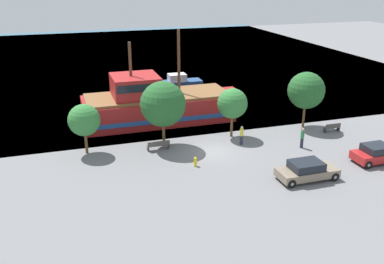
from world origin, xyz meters
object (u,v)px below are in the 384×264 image
at_px(parked_car_curb_front, 307,170).
at_px(pedestrian_walking_near, 302,138).
at_px(parked_car_curb_mid, 377,154).
at_px(moored_boat_dockside, 180,83).
at_px(pirate_ship, 156,104).
at_px(pedestrian_walking_far, 242,135).
at_px(fire_hydrant, 195,161).
at_px(bench_promenade_west, 159,145).
at_px(bench_promenade_east, 332,128).

bearing_deg(parked_car_curb_front, pedestrian_walking_near, 62.17).
bearing_deg(parked_car_curb_mid, moored_boat_dockside, 108.09).
bearing_deg(pirate_ship, pedestrian_walking_far, -56.31).
xyz_separation_m(fire_hydrant, pedestrian_walking_far, (5.25, 3.01, 0.47)).
bearing_deg(bench_promenade_west, parked_car_curb_mid, -25.39).
bearing_deg(pedestrian_walking_near, fire_hydrant, -175.59).
height_order(parked_car_curb_mid, bench_promenade_west, parked_car_curb_mid).
distance_m(parked_car_curb_front, parked_car_curb_mid, 7.07).
distance_m(pirate_ship, parked_car_curb_mid, 21.09).
bearing_deg(pedestrian_walking_far, bench_promenade_west, 172.20).
bearing_deg(bench_promenade_west, pirate_ship, 78.14).
bearing_deg(pedestrian_walking_near, pedestrian_walking_far, 154.60).
distance_m(parked_car_curb_mid, bench_promenade_west, 17.88).
relative_size(fire_hydrant, pedestrian_walking_far, 0.44).
xyz_separation_m(pedestrian_walking_near, pedestrian_walking_far, (-4.73, 2.24, -0.05)).
distance_m(parked_car_curb_mid, pedestrian_walking_far, 11.10).
bearing_deg(parked_car_curb_front, moored_boat_dockside, 93.65).
relative_size(pirate_ship, bench_promenade_west, 8.40).
bearing_deg(parked_car_curb_front, pedestrian_walking_far, 103.73).
bearing_deg(pedestrian_walking_near, bench_promenade_west, 164.90).
bearing_deg(fire_hydrant, pedestrian_walking_far, 29.86).
xyz_separation_m(moored_boat_dockside, fire_hydrant, (-5.35, -23.20, -0.33)).
distance_m(moored_boat_dockside, fire_hydrant, 23.81).
relative_size(pirate_ship, parked_car_curb_front, 3.63).
bearing_deg(bench_promenade_west, parked_car_curb_front, -43.38).
xyz_separation_m(bench_promenade_east, pedestrian_walking_far, (-9.59, -0.33, 0.45)).
xyz_separation_m(moored_boat_dockside, bench_promenade_west, (-7.38, -19.19, -0.29)).
height_order(pirate_ship, pedestrian_walking_far, pirate_ship).
distance_m(moored_boat_dockside, pedestrian_walking_near, 22.90).
relative_size(bench_promenade_east, pedestrian_walking_far, 0.94).
xyz_separation_m(parked_car_curb_front, bench_promenade_west, (-9.15, 8.65, -0.26)).
height_order(parked_car_curb_front, bench_promenade_west, parked_car_curb_front).
height_order(parked_car_curb_mid, fire_hydrant, parked_car_curb_mid).
xyz_separation_m(parked_car_curb_mid, pedestrian_walking_far, (-8.87, 6.67, 0.15)).
height_order(parked_car_curb_mid, pedestrian_walking_far, pedestrian_walking_far).
xyz_separation_m(moored_boat_dockside, bench_promenade_east, (9.50, -19.86, -0.30)).
distance_m(moored_boat_dockside, bench_promenade_east, 22.01).
bearing_deg(pedestrian_walking_far, parked_car_curb_front, -76.27).
height_order(fire_hydrant, pedestrian_walking_far, pedestrian_walking_far).
distance_m(pirate_ship, moored_boat_dockside, 13.04).
relative_size(parked_car_curb_front, pedestrian_walking_far, 2.59).
distance_m(fire_hydrant, bench_promenade_east, 15.22).
distance_m(parked_car_curb_front, pedestrian_walking_far, 7.88).
height_order(moored_boat_dockside, parked_car_curb_front, moored_boat_dockside).
height_order(parked_car_curb_mid, pedestrian_walking_near, pedestrian_walking_near).
bearing_deg(bench_promenade_east, pedestrian_walking_near, -152.14).
bearing_deg(parked_car_curb_mid, fire_hydrant, 165.49).
bearing_deg(fire_hydrant, parked_car_curb_front, -33.08).
distance_m(pirate_ship, fire_hydrant, 11.65).
distance_m(moored_boat_dockside, parked_car_curb_front, 27.90).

